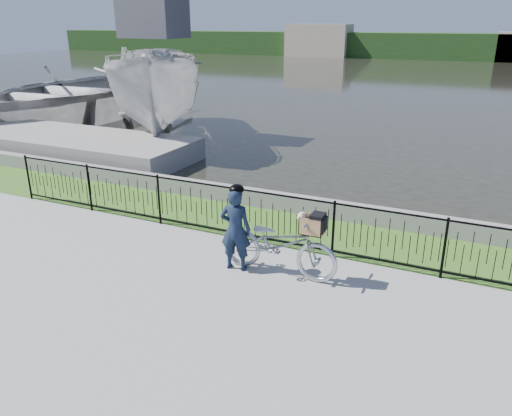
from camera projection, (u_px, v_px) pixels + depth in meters
The scene contains 12 objects.
ground at pixel (250, 283), 8.71m from camera, with size 120.00×120.00×0.00m, color gray.
grass_strip at pixel (301, 230), 10.91m from camera, with size 60.00×2.00×0.01m, color #3C6820.
water at pixel (444, 84), 36.71m from camera, with size 120.00×120.00×0.00m, color black.
quay_wall at pixel (316, 207), 11.69m from camera, with size 60.00×0.30×0.40m, color gray.
fence at pixel (284, 221), 9.86m from camera, with size 14.00×0.06×1.15m, color black, non-canonical shape.
far_treeline at pixel (469, 47), 59.10m from camera, with size 120.00×6.00×3.00m, color #204119.
far_building_left at pixel (319, 40), 64.36m from camera, with size 8.00×4.00×4.00m, color #A69985.
dock at pixel (58, 143), 17.22m from camera, with size 10.00×3.00×0.70m, color gray.
bicycle_rig at pixel (279, 243), 8.84m from camera, with size 2.20×0.77×1.28m.
cyclist at pixel (235, 228), 8.94m from camera, with size 0.62×0.47×1.62m.
boat_near at pixel (158, 88), 19.15m from camera, with size 7.87×9.44×5.30m.
boat_far at pixel (76, 93), 23.11m from camera, with size 9.09×12.10×2.38m.
Camera 1 is at (3.36, -6.93, 4.28)m, focal length 35.00 mm.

